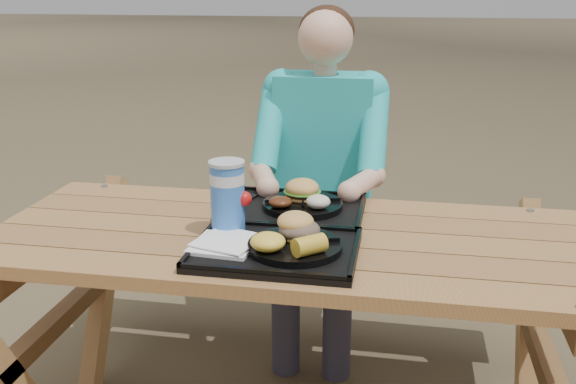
# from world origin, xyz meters

# --- Properties ---
(picnic_table) EXTENTS (1.80, 1.49, 0.75)m
(picnic_table) POSITION_xyz_m (0.00, 0.00, 0.38)
(picnic_table) COLOR #999999
(picnic_table) RESTS_ON ground
(tray_near) EXTENTS (0.45, 0.35, 0.02)m
(tray_near) POSITION_xyz_m (-0.01, -0.16, 0.76)
(tray_near) COLOR black
(tray_near) RESTS_ON picnic_table
(tray_far) EXTENTS (0.45, 0.35, 0.02)m
(tray_far) POSITION_xyz_m (-0.01, 0.17, 0.76)
(tray_far) COLOR black
(tray_far) RESTS_ON picnic_table
(plate_near) EXTENTS (0.26, 0.26, 0.02)m
(plate_near) POSITION_xyz_m (0.05, -0.17, 0.78)
(plate_near) COLOR black
(plate_near) RESTS_ON tray_near
(plate_far) EXTENTS (0.26, 0.26, 0.02)m
(plate_far) POSITION_xyz_m (0.02, 0.18, 0.78)
(plate_far) COLOR black
(plate_far) RESTS_ON tray_far
(napkin_stack) EXTENTS (0.18, 0.18, 0.02)m
(napkin_stack) POSITION_xyz_m (-0.15, -0.18, 0.78)
(napkin_stack) COLOR white
(napkin_stack) RESTS_ON tray_near
(soda_cup) EXTENTS (0.10, 0.10, 0.20)m
(soda_cup) POSITION_xyz_m (-0.17, -0.06, 0.87)
(soda_cup) COLOR blue
(soda_cup) RESTS_ON tray_near
(condiment_bbq) EXTENTS (0.04, 0.04, 0.03)m
(condiment_bbq) POSITION_xyz_m (0.01, -0.03, 0.78)
(condiment_bbq) COLOR #321105
(condiment_bbq) RESTS_ON tray_near
(condiment_mustard) EXTENTS (0.06, 0.06, 0.03)m
(condiment_mustard) POSITION_xyz_m (0.04, -0.04, 0.79)
(condiment_mustard) COLOR yellow
(condiment_mustard) RESTS_ON tray_near
(sandwich) EXTENTS (0.11, 0.11, 0.11)m
(sandwich) POSITION_xyz_m (0.05, -0.13, 0.85)
(sandwich) COLOR #E0A34F
(sandwich) RESTS_ON plate_near
(mac_cheese) EXTENTS (0.09, 0.09, 0.05)m
(mac_cheese) POSITION_xyz_m (-0.01, -0.23, 0.81)
(mac_cheese) COLOR yellow
(mac_cheese) RESTS_ON plate_near
(corn_cob) EXTENTS (0.12, 0.12, 0.05)m
(corn_cob) POSITION_xyz_m (0.10, -0.24, 0.82)
(corn_cob) COLOR gold
(corn_cob) RESTS_ON plate_near
(cutlery_far) EXTENTS (0.08, 0.18, 0.01)m
(cutlery_far) POSITION_xyz_m (-0.19, 0.19, 0.77)
(cutlery_far) COLOR black
(cutlery_far) RESTS_ON tray_far
(burger) EXTENTS (0.11, 0.11, 0.10)m
(burger) POSITION_xyz_m (0.01, 0.21, 0.84)
(burger) COLOR #E0A24F
(burger) RESTS_ON plate_far
(baked_beans) EXTENTS (0.07, 0.07, 0.03)m
(baked_beans) POSITION_xyz_m (-0.05, 0.12, 0.81)
(baked_beans) COLOR #562711
(baked_beans) RESTS_ON plate_far
(potato_salad) EXTENTS (0.08, 0.08, 0.04)m
(potato_salad) POSITION_xyz_m (0.07, 0.13, 0.81)
(potato_salad) COLOR #EDE3C9
(potato_salad) RESTS_ON plate_far
(diner) EXTENTS (0.48, 0.84, 1.28)m
(diner) POSITION_xyz_m (0.02, 0.71, 0.64)
(diner) COLOR teal
(diner) RESTS_ON ground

